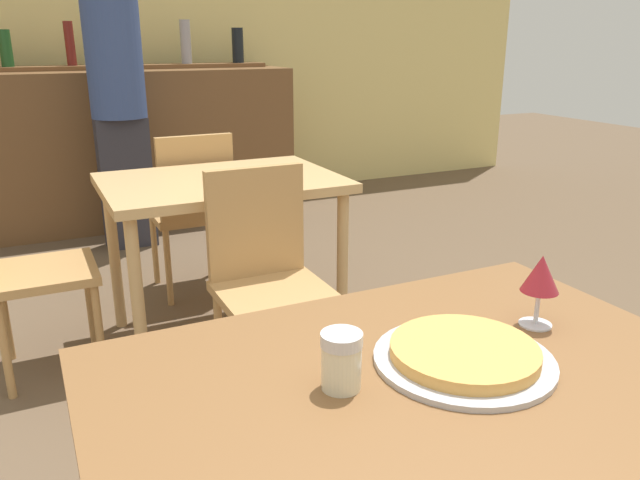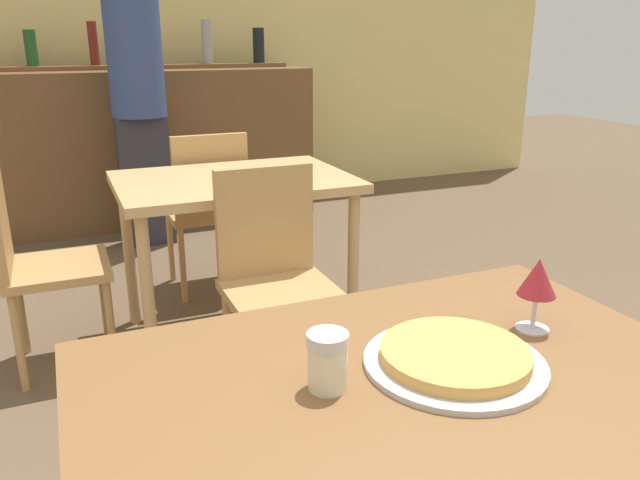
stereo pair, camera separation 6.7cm
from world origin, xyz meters
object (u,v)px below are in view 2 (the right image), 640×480
chair_far_side_front (275,269)px  pizza_tray (455,358)px  cheese_shaker (328,361)px  person_standing (138,98)px  wine_glass (538,280)px  chair_far_side_left (34,254)px  chair_far_side_back (208,203)px

chair_far_side_front → pizza_tray: (-0.06, -1.21, 0.25)m
chair_far_side_front → cheese_shaker: 1.26m
person_standing → wine_glass: person_standing is taller
pizza_tray → wine_glass: wine_glass is taller
person_standing → wine_glass: bearing=-83.5°
chair_far_side_left → wine_glass: bearing=-148.8°
chair_far_side_back → pizza_tray: 2.29m
chair_far_side_left → person_standing: bearing=-22.8°
chair_far_side_front → wine_glass: 1.21m
chair_far_side_left → cheese_shaker: size_ratio=8.18×
chair_far_side_left → wine_glass: wine_glass is taller
chair_far_side_front → pizza_tray: size_ratio=2.53×
wine_glass → person_standing: bearing=96.5°
pizza_tray → cheese_shaker: cheese_shaker is taller
chair_far_side_back → chair_far_side_left: same height
chair_far_side_back → cheese_shaker: (-0.31, -2.25, 0.29)m
chair_far_side_left → pizza_tray: 1.92m
chair_far_side_left → cheese_shaker: (0.52, -1.72, 0.29)m
pizza_tray → cheese_shaker: size_ratio=3.24×
chair_far_side_left → chair_far_side_back: bearing=-57.3°
chair_far_side_left → person_standing: person_standing is taller
chair_far_side_front → person_standing: size_ratio=0.49×
chair_far_side_back → person_standing: bearing=-79.9°
chair_far_side_back → cheese_shaker: size_ratio=8.18×
pizza_tray → person_standing: person_standing is taller
chair_far_side_back → cheese_shaker: 2.29m
wine_glass → chair_far_side_back: bearing=94.8°
chair_far_side_left → cheese_shaker: 1.82m
pizza_tray → wine_glass: size_ratio=2.16×
chair_far_side_left → cheese_shaker: bearing=-163.1°
chair_far_side_front → person_standing: bearing=94.9°
cheese_shaker → wine_glass: 0.50m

